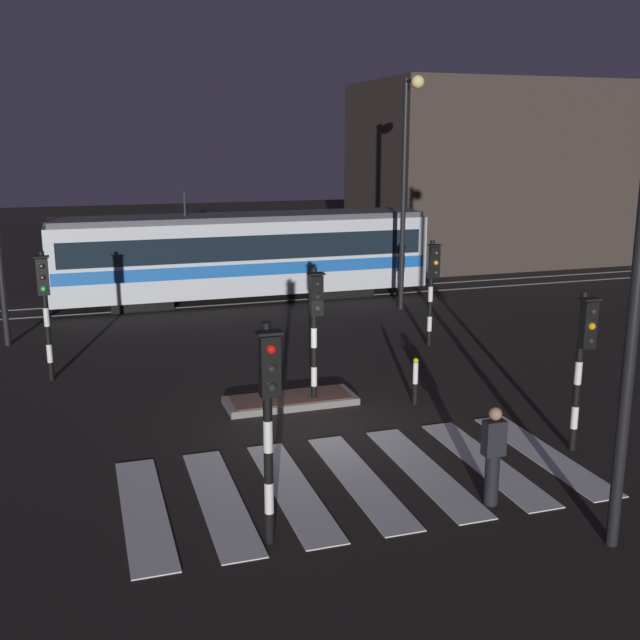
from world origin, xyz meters
TOP-DOWN VIEW (x-y plane):
  - ground_plane at (0.00, 0.00)m, footprint 120.00×120.00m
  - rail_near at (0.00, 12.75)m, footprint 80.00×0.12m
  - rail_far at (0.00, 14.18)m, footprint 80.00×0.12m
  - crosswalk_zebra at (0.00, -2.71)m, footprint 8.31×4.11m
  - traffic_island at (-0.07, 1.55)m, footprint 3.01×1.14m
  - traffic_light_corner_far_right at (5.24, 5.11)m, footprint 0.36×0.42m
  - traffic_light_corner_far_left at (-5.35, 5.08)m, footprint 0.36×0.42m
  - traffic_light_corner_near_right at (4.47, -2.82)m, footprint 0.36×0.42m
  - traffic_light_kerb_mid_left at (-2.07, -4.39)m, footprint 0.36×0.42m
  - traffic_light_median_centre at (0.43, 1.25)m, footprint 0.36×0.42m
  - street_lamp_trackside_right at (6.50, 9.84)m, footprint 0.44×1.21m
  - tram at (1.47, 13.46)m, footprint 14.24×2.58m
  - pedestrian_waiting_at_kerb at (1.76, -4.23)m, footprint 0.36×0.24m
  - bollard_island_edge at (2.65, 0.65)m, footprint 0.12×0.12m
  - building_backdrop at (17.09, 19.50)m, footprint 15.89×8.00m

SIDE VIEW (x-z plane):
  - ground_plane at x=0.00m, z-range 0.00..0.00m
  - crosswalk_zebra at x=0.00m, z-range 0.00..0.02m
  - rail_near at x=0.00m, z-range 0.00..0.03m
  - rail_far at x=0.00m, z-range 0.00..0.03m
  - traffic_island at x=-0.07m, z-range 0.00..0.18m
  - bollard_island_edge at x=2.65m, z-range 0.00..1.11m
  - pedestrian_waiting_at_kerb at x=1.76m, z-range 0.02..1.73m
  - tram at x=1.47m, z-range -0.33..3.82m
  - traffic_light_corner_far_right at x=5.24m, z-range 0.50..3.63m
  - traffic_light_corner_near_right at x=4.47m, z-range 0.51..3.68m
  - traffic_light_median_centre at x=0.43m, z-range 0.51..3.71m
  - traffic_light_corner_far_left at x=-5.35m, z-range 0.53..3.82m
  - traffic_light_kerb_mid_left at x=-2.07m, z-range 0.55..3.98m
  - building_backdrop at x=17.09m, z-range 0.00..8.68m
  - street_lamp_trackside_right at x=6.50m, z-range 1.00..9.02m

